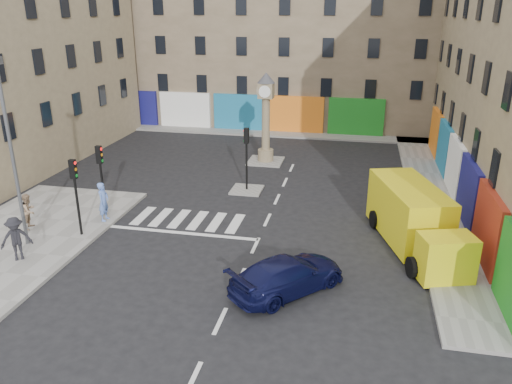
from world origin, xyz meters
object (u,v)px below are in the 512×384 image
(navy_sedan, at_px, (288,275))
(yellow_van, at_px, (414,219))
(traffic_light_island, at_px, (246,149))
(traffic_light_left_near, at_px, (75,185))
(pedestrian_blue, at_px, (104,202))
(pedestrian_tan, at_px, (29,211))
(clock_pillar, at_px, (266,112))
(pedestrian_dark, at_px, (16,239))
(lamp_post, at_px, (10,145))
(traffic_light_left_far, at_px, (101,170))

(navy_sedan, relative_size, yellow_van, 0.63)
(traffic_light_island, bearing_deg, traffic_light_left_near, -128.93)
(pedestrian_blue, xyz_separation_m, pedestrian_tan, (-3.11, -1.60, -0.12))
(clock_pillar, distance_m, pedestrian_blue, 13.63)
(traffic_light_left_near, distance_m, clock_pillar, 15.19)
(yellow_van, xyz_separation_m, pedestrian_tan, (-18.14, -2.13, -0.29))
(clock_pillar, distance_m, pedestrian_dark, 18.43)
(traffic_light_left_near, xyz_separation_m, traffic_light_island, (6.30, 7.80, -0.03))
(pedestrian_dark, bearing_deg, traffic_light_left_near, 26.93)
(traffic_light_left_near, bearing_deg, navy_sedan, -14.89)
(clock_pillar, relative_size, pedestrian_dark, 3.14)
(traffic_light_left_near, relative_size, navy_sedan, 0.77)
(yellow_van, relative_size, pedestrian_tan, 4.34)
(lamp_post, xyz_separation_m, pedestrian_tan, (-0.91, 1.59, -3.77))
(pedestrian_dark, bearing_deg, navy_sedan, -38.12)
(pedestrian_blue, bearing_deg, pedestrian_dark, 160.10)
(traffic_light_left_near, distance_m, traffic_light_island, 10.03)
(traffic_light_left_far, relative_size, pedestrian_tan, 2.11)
(traffic_light_island, xyz_separation_m, pedestrian_tan, (-9.11, -7.61, -1.56))
(navy_sedan, bearing_deg, traffic_light_left_far, 15.44)
(pedestrian_blue, bearing_deg, traffic_light_island, -45.93)
(lamp_post, distance_m, pedestrian_blue, 5.32)
(traffic_light_island, height_order, yellow_van, traffic_light_island)
(pedestrian_tan, xyz_separation_m, pedestrian_dark, (1.52, -3.02, 0.09))
(traffic_light_left_near, relative_size, clock_pillar, 0.61)
(navy_sedan, distance_m, yellow_van, 7.16)
(clock_pillar, height_order, pedestrian_blue, clock_pillar)
(traffic_light_island, distance_m, navy_sedan, 11.43)
(clock_pillar, xyz_separation_m, pedestrian_blue, (-6.00, -12.00, -2.40))
(lamp_post, xyz_separation_m, navy_sedan, (12.21, -1.34, -4.09))
(traffic_light_left_far, xyz_separation_m, navy_sedan, (10.31, -5.14, -1.92))
(pedestrian_tan, bearing_deg, traffic_light_island, -56.84)
(traffic_light_left_far, xyz_separation_m, traffic_light_island, (6.30, 5.40, -0.03))
(lamp_post, bearing_deg, traffic_light_island, 48.29)
(yellow_van, xyz_separation_m, pedestrian_dark, (-16.61, -5.15, -0.20))
(lamp_post, distance_m, yellow_van, 17.96)
(traffic_light_left_near, height_order, yellow_van, traffic_light_left_near)
(clock_pillar, distance_m, yellow_van, 14.76)
(traffic_light_left_far, relative_size, lamp_post, 0.45)
(pedestrian_blue, height_order, pedestrian_dark, pedestrian_blue)
(yellow_van, bearing_deg, traffic_light_left_far, 162.56)
(traffic_light_left_far, bearing_deg, navy_sedan, -26.51)
(lamp_post, distance_m, pedestrian_dark, 3.99)
(pedestrian_tan, bearing_deg, pedestrian_dark, -159.94)
(traffic_light_left_near, relative_size, pedestrian_blue, 1.85)
(lamp_post, height_order, clock_pillar, lamp_post)
(traffic_light_left_near, distance_m, yellow_van, 15.55)
(traffic_light_island, bearing_deg, clock_pillar, 90.00)
(navy_sedan, bearing_deg, yellow_van, -92.76)
(traffic_light_left_far, bearing_deg, clock_pillar, 61.06)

